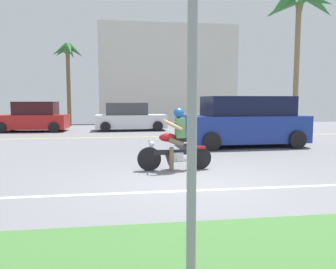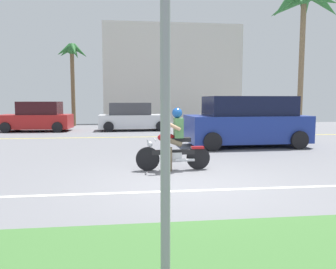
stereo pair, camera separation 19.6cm
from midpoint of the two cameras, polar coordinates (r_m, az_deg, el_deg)
The scene contains 12 objects.
ground at distance 9.77m, azimuth 0.98°, elevation -4.31°, with size 56.00×30.00×0.04m, color slate.
lane_line_near at distance 6.41m, azimuth 5.30°, elevation -9.57°, with size 50.40×0.12×0.01m, color silver.
lane_line_far at distance 15.58m, azimuth -2.00°, elevation -0.39°, with size 50.40×0.12×0.01m, color yellow.
motorcyclist at distance 8.11m, azimuth 1.70°, elevation -1.63°, with size 1.83×0.60×1.53m.
suv_nearby at distance 12.76m, azimuth 13.84°, elevation 2.11°, with size 4.61×2.33×1.86m.
parked_car_0 at distance 19.73m, azimuth -21.27°, elevation 2.74°, with size 3.83×1.99×1.64m.
parked_car_1 at distance 19.04m, azimuth -5.74°, elevation 2.92°, with size 4.00×1.87×1.57m.
parked_car_2 at distance 19.00m, azimuth 11.41°, elevation 2.90°, with size 3.69×2.13×1.62m.
palm_tree_0 at distance 24.94m, azimuth 22.51°, elevation 19.73°, with size 4.86×4.79×9.37m.
palm_tree_1 at distance 23.23m, azimuth -15.94°, elevation 12.43°, with size 2.15×2.19×5.45m.
street_sign at distance 1.95m, azimuth 2.47°, elevation 7.81°, with size 0.62×0.06×2.95m.
building_far at distance 27.84m, azimuth 0.71°, elevation 10.21°, with size 10.82×4.00×7.60m, color beige.
Camera 2 is at (-1.22, -6.53, 1.71)m, focal length 35.44 mm.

